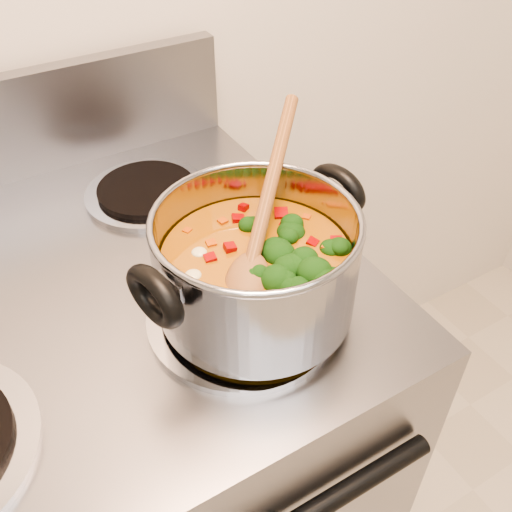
% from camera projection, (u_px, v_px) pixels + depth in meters
% --- Properties ---
extents(electric_range, '(0.74, 0.67, 1.08)m').
position_uv_depth(electric_range, '(118.00, 478.00, 1.00)').
color(electric_range, gray).
rests_on(electric_range, ground).
extents(stockpot, '(0.29, 0.23, 0.14)m').
position_uv_depth(stockpot, '(256.00, 267.00, 0.63)').
color(stockpot, gray).
rests_on(stockpot, electric_range).
extents(wooden_spoon, '(0.22, 0.23, 0.11)m').
position_uv_depth(wooden_spoon, '(260.00, 228.00, 0.62)').
color(wooden_spoon, brown).
rests_on(wooden_spoon, stockpot).
extents(cooktop_crumbs, '(0.16, 0.31, 0.01)m').
position_uv_depth(cooktop_crumbs, '(290.00, 300.00, 0.69)').
color(cooktop_crumbs, black).
rests_on(cooktop_crumbs, electric_range).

